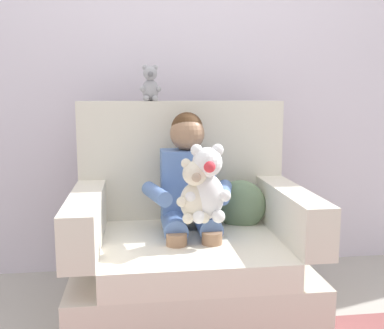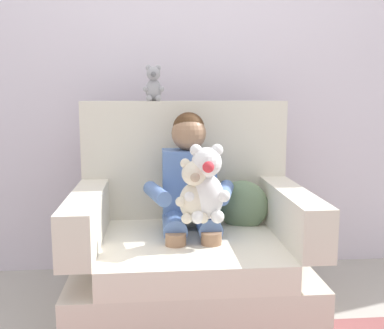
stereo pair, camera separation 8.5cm
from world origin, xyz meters
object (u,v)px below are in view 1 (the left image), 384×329
throw_pillow (240,205)px  plush_white (207,185)px  plush_cream (195,192)px  armchair (188,247)px  seated_child (189,189)px  plush_grey_on_backrest (150,84)px

throw_pillow → plush_white: bearing=-128.5°
plush_cream → plush_white: plush_white is taller
armchair → seated_child: armchair is taller
seated_child → throw_pillow: bearing=20.6°
armchair → plush_cream: 0.37m
armchair → throw_pillow: 0.35m
armchair → plush_grey_on_backrest: bearing=118.8°
seated_child → throw_pillow: size_ratio=3.17×
plush_cream → throw_pillow: plush_cream is taller
plush_cream → throw_pillow: bearing=68.2°
armchair → plush_white: 0.39m
seated_child → plush_white: (0.06, -0.18, 0.06)m
plush_grey_on_backrest → throw_pillow: bearing=-32.3°
seated_child → plush_grey_on_backrest: size_ratio=4.35×
plush_grey_on_backrest → throw_pillow: size_ratio=0.73×
plush_cream → plush_grey_on_backrest: bearing=131.8°
plush_grey_on_backrest → plush_cream: bearing=-79.3°
plush_cream → plush_grey_on_backrest: plush_grey_on_backrest is taller
seated_child → plush_cream: size_ratio=2.93×
armchair → plush_grey_on_backrest: (-0.16, 0.30, 0.79)m
plush_cream → plush_grey_on_backrest: 0.70m
armchair → throw_pillow: (0.29, 0.10, 0.18)m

